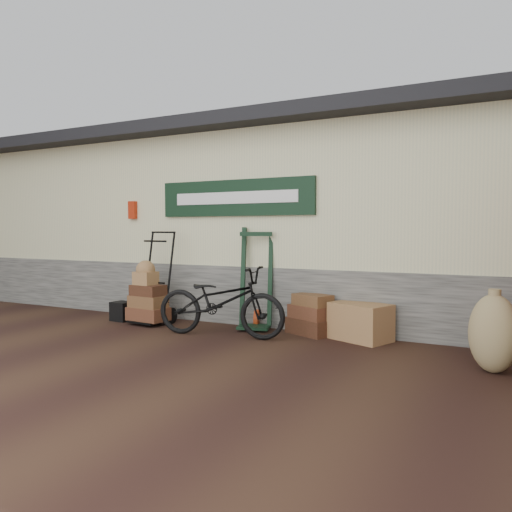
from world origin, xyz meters
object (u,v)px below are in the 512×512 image
at_px(black_trunk, 122,311).
at_px(suitcase_stack, 311,314).
at_px(wicker_hamper, 360,322).
at_px(porter_trolley, 155,276).
at_px(bicycle, 220,297).
at_px(green_barrow, 256,278).

bearing_deg(black_trunk, suitcase_stack, 7.64).
distance_m(suitcase_stack, black_trunk, 3.11).
xyz_separation_m(wicker_hamper, black_trunk, (-3.80, -0.35, -0.09)).
distance_m(porter_trolley, bicycle, 1.50).
height_order(porter_trolley, wicker_hamper, porter_trolley).
distance_m(green_barrow, bicycle, 0.76).
relative_size(porter_trolley, green_barrow, 0.98).
height_order(porter_trolley, green_barrow, green_barrow).
bearing_deg(green_barrow, wicker_hamper, -17.64).
bearing_deg(porter_trolley, suitcase_stack, 12.06).
bearing_deg(bicycle, black_trunk, 73.76).
bearing_deg(porter_trolley, black_trunk, -165.05).
xyz_separation_m(green_barrow, bicycle, (-0.18, -0.71, -0.21)).
bearing_deg(bicycle, porter_trolley, 66.38).
height_order(wicker_hamper, black_trunk, wicker_hamper).
relative_size(porter_trolley, bicycle, 0.79).
bearing_deg(suitcase_stack, bicycle, -145.78).
bearing_deg(porter_trolley, bicycle, -10.78).
bearing_deg(black_trunk, bicycle, -8.38).
distance_m(green_barrow, suitcase_stack, 0.98).
height_order(green_barrow, bicycle, green_barrow).
distance_m(suitcase_stack, wicker_hamper, 0.72).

